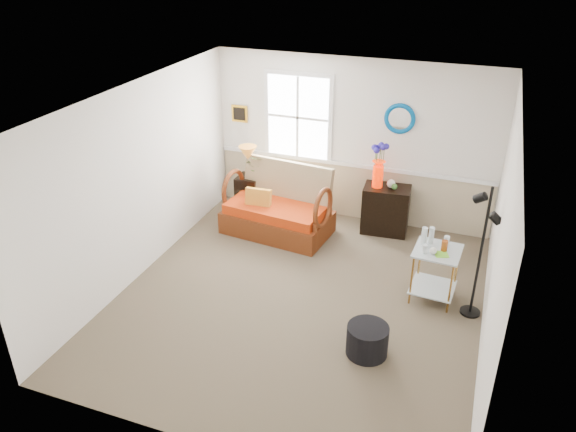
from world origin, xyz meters
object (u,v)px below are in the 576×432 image
(lamp_stand, at_px, (249,195))
(cabinet, at_px, (386,210))
(loveseat, at_px, (277,202))
(ottoman, at_px, (367,340))
(floor_lamp, at_px, (481,254))
(side_table, at_px, (434,274))

(lamp_stand, height_order, cabinet, cabinet)
(loveseat, xyz_separation_m, ottoman, (1.97, -2.29, -0.35))
(lamp_stand, bearing_deg, cabinet, 3.85)
(cabinet, relative_size, floor_lamp, 0.44)
(cabinet, relative_size, ottoman, 1.60)
(lamp_stand, distance_m, ottoman, 3.82)
(lamp_stand, xyz_separation_m, ottoman, (2.65, -2.76, -0.15))
(floor_lamp, bearing_deg, ottoman, -109.00)
(lamp_stand, relative_size, side_table, 0.92)
(cabinet, height_order, ottoman, cabinet)
(lamp_stand, bearing_deg, side_table, -24.03)
(ottoman, bearing_deg, loveseat, 130.59)
(side_table, bearing_deg, lamp_stand, 155.97)
(lamp_stand, xyz_separation_m, side_table, (3.19, -1.42, 0.03))
(cabinet, relative_size, side_table, 1.05)
(side_table, height_order, floor_lamp, floor_lamp)
(side_table, relative_size, ottoman, 1.52)
(loveseat, height_order, cabinet, loveseat)
(lamp_stand, xyz_separation_m, floor_lamp, (3.69, -1.58, 0.53))
(floor_lamp, xyz_separation_m, ottoman, (-1.04, -1.17, -0.68))
(floor_lamp, relative_size, ottoman, 3.66)
(cabinet, bearing_deg, ottoman, -86.64)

